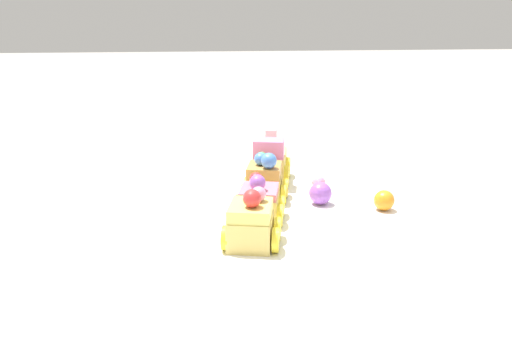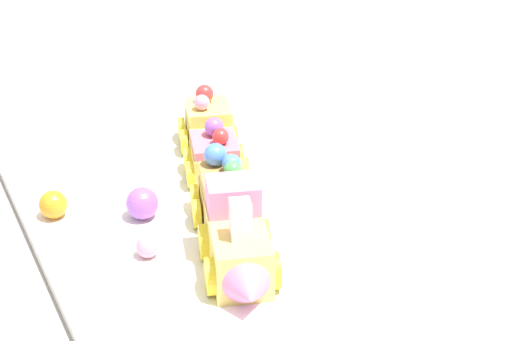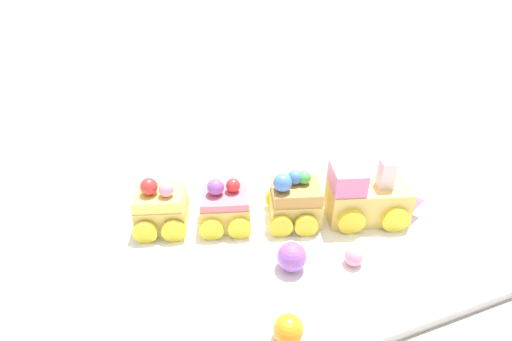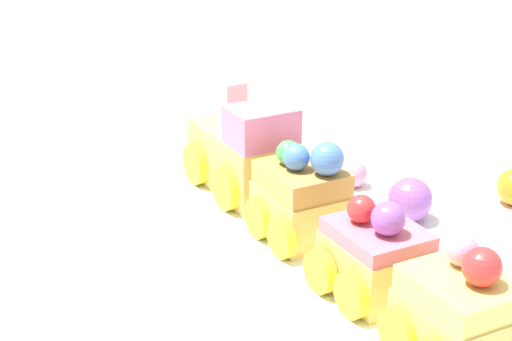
{
  "view_description": "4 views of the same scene",
  "coord_description": "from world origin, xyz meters",
  "px_view_note": "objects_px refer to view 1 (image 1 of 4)",
  "views": [
    {
      "loc": [
        -0.66,
        0.09,
        0.24
      ],
      "look_at": [
        -0.03,
        -0.03,
        0.06
      ],
      "focal_mm": 35.0,
      "sensor_mm": 36.0,
      "label": 1
    },
    {
      "loc": [
        0.64,
        -0.32,
        0.44
      ],
      "look_at": [
        0.01,
        -0.02,
        0.06
      ],
      "focal_mm": 60.0,
      "sensor_mm": 36.0,
      "label": 2
    },
    {
      "loc": [
        -0.17,
        -0.38,
        0.33
      ],
      "look_at": [
        -0.04,
        -0.03,
        0.08
      ],
      "focal_mm": 28.0,
      "sensor_mm": 36.0,
      "label": 3
    },
    {
      "loc": [
        -0.34,
        0.33,
        0.27
      ],
      "look_at": [
        -0.02,
        0.01,
        0.08
      ],
      "focal_mm": 60.0,
      "sensor_mm": 36.0,
      "label": 4
    }
  ],
  "objects_px": {
    "cake_car_strawberry": "(259,203)",
    "gumball_pink": "(319,182)",
    "cake_car_caramel": "(265,181)",
    "gumball_orange": "(384,200)",
    "cake_car_lemon": "(252,224)",
    "cake_train_locomotive": "(270,163)",
    "gumball_purple": "(320,193)"
  },
  "relations": [
    {
      "from": "cake_car_caramel",
      "to": "cake_car_strawberry",
      "type": "height_order",
      "value": "cake_car_caramel"
    },
    {
      "from": "cake_car_strawberry",
      "to": "gumball_pink",
      "type": "xyz_separation_m",
      "value": [
        0.11,
        -0.11,
        -0.01
      ]
    },
    {
      "from": "gumball_purple",
      "to": "gumball_pink",
      "type": "height_order",
      "value": "gumball_purple"
    },
    {
      "from": "cake_car_strawberry",
      "to": "gumball_orange",
      "type": "distance_m",
      "value": 0.17
    },
    {
      "from": "cake_car_strawberry",
      "to": "gumball_orange",
      "type": "height_order",
      "value": "cake_car_strawberry"
    },
    {
      "from": "cake_train_locomotive",
      "to": "gumball_orange",
      "type": "xyz_separation_m",
      "value": [
        -0.16,
        -0.12,
        -0.01
      ]
    },
    {
      "from": "gumball_pink",
      "to": "gumball_orange",
      "type": "relative_size",
      "value": 0.77
    },
    {
      "from": "cake_car_caramel",
      "to": "gumball_orange",
      "type": "distance_m",
      "value": 0.16
    },
    {
      "from": "cake_car_lemon",
      "to": "gumball_purple",
      "type": "relative_size",
      "value": 2.41
    },
    {
      "from": "gumball_orange",
      "to": "cake_train_locomotive",
      "type": "bearing_deg",
      "value": 36.46
    },
    {
      "from": "cake_car_caramel",
      "to": "gumball_orange",
      "type": "xyz_separation_m",
      "value": [
        -0.07,
        -0.15,
        -0.01
      ]
    },
    {
      "from": "gumball_pink",
      "to": "cake_car_caramel",
      "type": "bearing_deg",
      "value": 110.14
    },
    {
      "from": "gumball_pink",
      "to": "cake_train_locomotive",
      "type": "bearing_deg",
      "value": 45.43
    },
    {
      "from": "cake_car_strawberry",
      "to": "cake_train_locomotive",
      "type": "bearing_deg",
      "value": -0.07
    },
    {
      "from": "gumball_purple",
      "to": "gumball_orange",
      "type": "bearing_deg",
      "value": -116.36
    },
    {
      "from": "cake_train_locomotive",
      "to": "gumball_pink",
      "type": "xyz_separation_m",
      "value": [
        -0.06,
        -0.06,
        -0.02
      ]
    },
    {
      "from": "cake_car_lemon",
      "to": "gumball_orange",
      "type": "height_order",
      "value": "cake_car_lemon"
    },
    {
      "from": "cake_car_caramel",
      "to": "gumball_orange",
      "type": "height_order",
      "value": "cake_car_caramel"
    },
    {
      "from": "cake_car_strawberry",
      "to": "cake_car_lemon",
      "type": "bearing_deg",
      "value": -179.73
    },
    {
      "from": "gumball_pink",
      "to": "cake_car_strawberry",
      "type": "bearing_deg",
      "value": 134.17
    },
    {
      "from": "cake_train_locomotive",
      "to": "cake_car_caramel",
      "type": "distance_m",
      "value": 0.1
    },
    {
      "from": "cake_car_caramel",
      "to": "gumball_orange",
      "type": "bearing_deg",
      "value": -98.76
    },
    {
      "from": "gumball_pink",
      "to": "gumball_orange",
      "type": "bearing_deg",
      "value": -150.1
    },
    {
      "from": "cake_car_caramel",
      "to": "cake_car_strawberry",
      "type": "bearing_deg",
      "value": 179.82
    },
    {
      "from": "gumball_pink",
      "to": "gumball_orange",
      "type": "xyz_separation_m",
      "value": [
        -0.1,
        -0.06,
        0.0
      ]
    },
    {
      "from": "cake_train_locomotive",
      "to": "gumball_orange",
      "type": "height_order",
      "value": "cake_train_locomotive"
    },
    {
      "from": "cake_car_caramel",
      "to": "gumball_pink",
      "type": "bearing_deg",
      "value": -53.4
    },
    {
      "from": "cake_train_locomotive",
      "to": "cake_car_caramel",
      "type": "xyz_separation_m",
      "value": [
        -0.09,
        0.03,
        -0.0
      ]
    },
    {
      "from": "gumball_orange",
      "to": "cake_car_caramel",
      "type": "bearing_deg",
      "value": 64.79
    },
    {
      "from": "cake_car_strawberry",
      "to": "cake_car_lemon",
      "type": "xyz_separation_m",
      "value": [
        -0.07,
        0.02,
        0.0
      ]
    },
    {
      "from": "cake_train_locomotive",
      "to": "cake_car_lemon",
      "type": "bearing_deg",
      "value": -179.97
    },
    {
      "from": "cake_car_strawberry",
      "to": "gumball_pink",
      "type": "relative_size",
      "value": 3.62
    }
  ]
}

